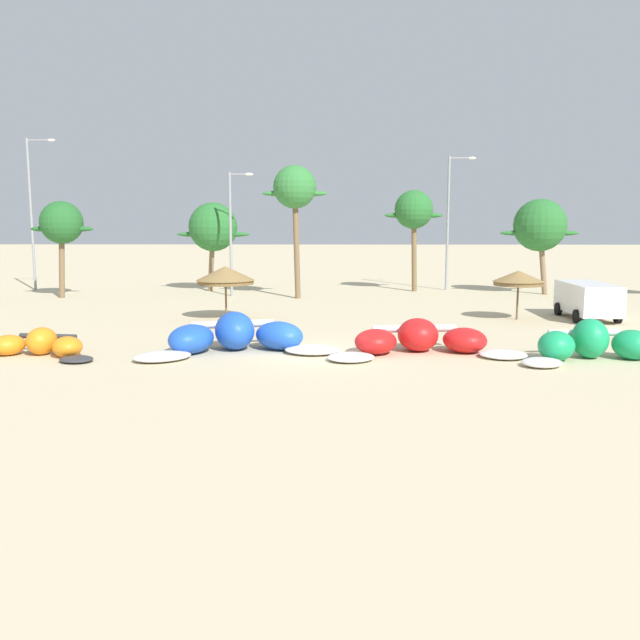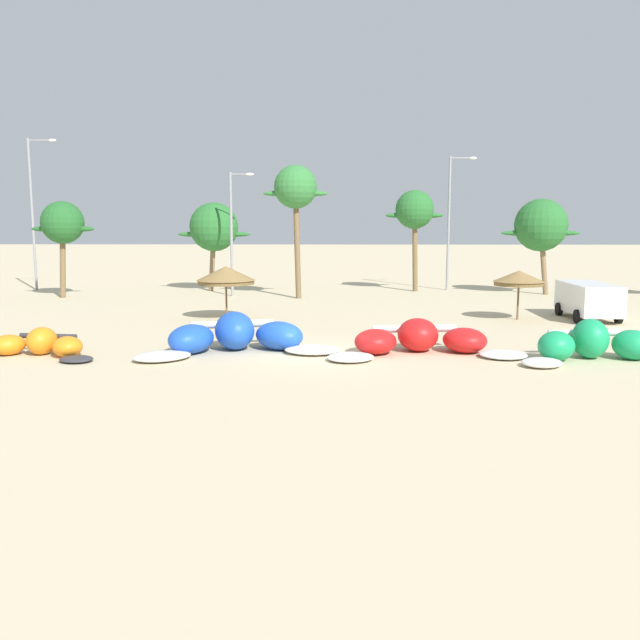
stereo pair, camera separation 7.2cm
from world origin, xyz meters
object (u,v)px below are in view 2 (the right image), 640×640
kite_center (594,345)px  beach_umbrella_middle (519,278)px  parked_van (588,298)px  lamppost_west_center (233,227)px  palm_center_left (415,211)px  palm_left_of_gap (295,189)px  palm_leftmost (62,224)px  beach_umbrella_near_van (226,275)px  kite_far_left (38,345)px  kite_left (236,337)px  palm_left (214,228)px  lamppost_west (34,207)px  palm_center_right (541,226)px  kite_left_of_center (420,340)px  lamppost_east_center (451,216)px

kite_center → beach_umbrella_middle: bearing=90.0°
parked_van → lamppost_west_center: size_ratio=0.57×
kite_center → palm_center_left: size_ratio=0.89×
beach_umbrella_middle → parked_van: 3.77m
kite_center → palm_left_of_gap: size_ratio=0.75×
palm_leftmost → parked_van: bearing=-16.8°
parked_van → beach_umbrella_near_van: bearing=-179.0°
beach_umbrella_middle → palm_leftmost: (-26.98, 9.58, 2.70)m
kite_far_left → beach_umbrella_middle: beach_umbrella_middle is taller
parked_van → palm_left_of_gap: bearing=149.3°
kite_left → palm_left: (-4.86, 22.95, 3.99)m
kite_left → palm_leftmost: palm_leftmost is taller
kite_far_left → lamppost_west_center: (4.21, 20.71, 4.21)m
kite_left → beach_umbrella_near_van: (-1.76, 8.80, 1.68)m
palm_leftmost → kite_center: bearing=-36.2°
kite_center → lamppost_west: bearing=141.4°
kite_far_left → palm_center_right: size_ratio=0.82×
kite_left_of_center → beach_umbrella_middle: 10.99m
beach_umbrella_near_van → beach_umbrella_middle: beach_umbrella_near_van is taller
beach_umbrella_middle → parked_van: size_ratio=0.55×
beach_umbrella_middle → lamppost_west: lamppost_west is taller
palm_center_left → lamppost_west_center: bearing=-164.6°
parked_van → palm_center_left: 16.39m
kite_left → beach_umbrella_middle: (13.08, 8.80, 1.56)m
beach_umbrella_middle → lamppost_west: bearing=154.9°
beach_umbrella_near_van → palm_center_right: palm_center_right is taller
palm_leftmost → palm_left_of_gap: (15.16, -0.07, 2.17)m
palm_center_left → lamppost_west_center: (-12.40, -3.42, -1.10)m
beach_umbrella_near_van → lamppost_west: lamppost_west is taller
palm_leftmost → palm_left_of_gap: 15.32m
palm_left_of_gap → beach_umbrella_near_van: bearing=-107.6°
kite_left → palm_center_right: (17.79, 21.13, 4.12)m
beach_umbrella_middle → lamppost_west_center: size_ratio=0.31×
kite_left_of_center → kite_center: kite_center is taller
kite_far_left → palm_left_of_gap: 22.14m
kite_left → palm_center_right: size_ratio=1.19×
kite_left_of_center → palm_left_of_gap: 20.47m
kite_left_of_center → parked_van: parked_van is taller
palm_leftmost → kite_left: bearing=-52.9°
palm_center_right → palm_leftmost: bearing=-175.0°
kite_left_of_center → palm_leftmost: size_ratio=1.23×
lamppost_west_center → beach_umbrella_middle: bearing=-34.1°
kite_left → kite_center: size_ratio=1.22×
kite_center → palm_leftmost: size_ratio=1.01×
beach_umbrella_middle → lamppost_east_center: 15.70m
palm_left → palm_center_left: size_ratio=0.88×
palm_center_right → lamppost_west: (-35.70, 2.17, 1.33)m
kite_left → kite_center: (13.07, -1.39, -0.01)m
beach_umbrella_near_van → palm_left_of_gap: palm_left_of_gap is taller
kite_far_left → palm_leftmost: 21.04m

